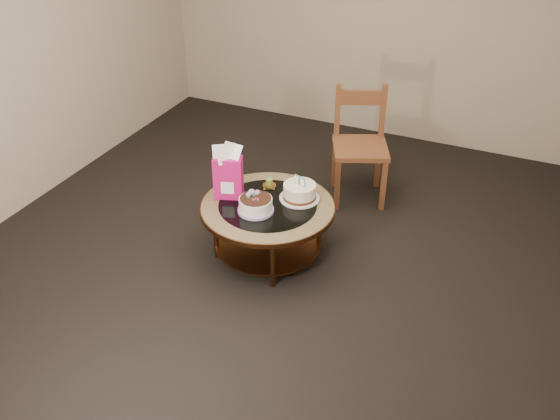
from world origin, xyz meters
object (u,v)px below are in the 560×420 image
at_px(decorated_cake, 256,205).
at_px(gift_bag, 228,172).
at_px(coffee_table, 268,213).
at_px(cream_cake, 300,192).
at_px(dining_chair, 360,145).

xyz_separation_m(decorated_cake, gift_bag, (-0.28, 0.11, 0.16)).
relative_size(coffee_table, gift_bag, 2.38).
distance_m(cream_cake, dining_chair, 0.98).
height_order(decorated_cake, dining_chair, dining_chair).
bearing_deg(dining_chair, gift_bag, -143.18).
height_order(decorated_cake, cream_cake, cream_cake).
bearing_deg(cream_cake, decorated_cake, -107.88).
xyz_separation_m(decorated_cake, dining_chair, (0.39, 1.26, -0.00)).
distance_m(coffee_table, gift_bag, 0.43).
distance_m(cream_cake, gift_bag, 0.56).
height_order(coffee_table, gift_bag, gift_bag).
xyz_separation_m(gift_bag, dining_chair, (0.66, 1.16, -0.17)).
bearing_deg(cream_cake, dining_chair, 100.51).
bearing_deg(coffee_table, decorated_cake, -108.19).
height_order(coffee_table, decorated_cake, decorated_cake).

